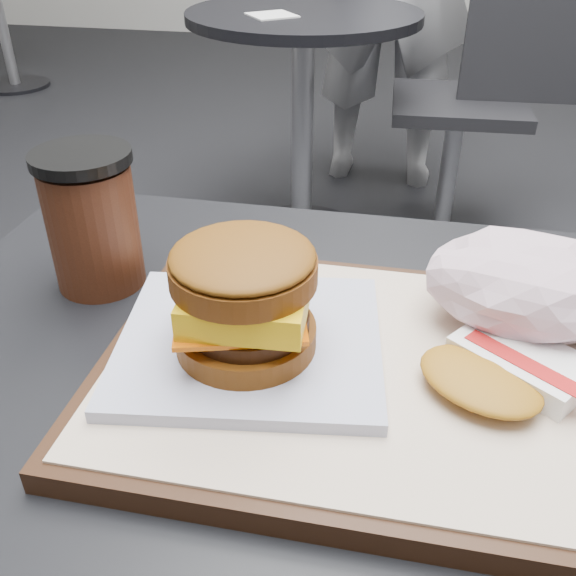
# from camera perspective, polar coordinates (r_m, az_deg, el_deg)

# --- Properties ---
(customer_table) EXTENTS (0.80, 0.60, 0.77)m
(customer_table) POSITION_cam_1_polar(r_m,az_deg,el_deg) (0.60, 6.72, -23.25)
(customer_table) COLOR #A5A5AA
(customer_table) RESTS_ON ground
(serving_tray) EXTENTS (0.38, 0.28, 0.02)m
(serving_tray) POSITION_cam_1_polar(r_m,az_deg,el_deg) (0.47, 6.78, -7.51)
(serving_tray) COLOR black
(serving_tray) RESTS_ON customer_table
(breakfast_sandwich) EXTENTS (0.21, 0.19, 0.09)m
(breakfast_sandwich) POSITION_cam_1_polar(r_m,az_deg,el_deg) (0.45, -3.70, -1.87)
(breakfast_sandwich) COLOR silver
(breakfast_sandwich) RESTS_ON serving_tray
(hash_brown) EXTENTS (0.14, 0.13, 0.02)m
(hash_brown) POSITION_cam_1_polar(r_m,az_deg,el_deg) (0.46, 18.58, -6.86)
(hash_brown) COLOR white
(hash_brown) RESTS_ON serving_tray
(crumpled_wrapper) EXTENTS (0.15, 0.12, 0.07)m
(crumpled_wrapper) POSITION_cam_1_polar(r_m,az_deg,el_deg) (0.52, 20.64, 0.25)
(crumpled_wrapper) COLOR silver
(crumpled_wrapper) RESTS_ON serving_tray
(coffee_cup) EXTENTS (0.08, 0.08, 0.12)m
(coffee_cup) POSITION_cam_1_polar(r_m,az_deg,el_deg) (0.58, -17.00, 5.71)
(coffee_cup) COLOR #3D1B0E
(coffee_cup) RESTS_ON customer_table
(neighbor_table) EXTENTS (0.70, 0.70, 0.75)m
(neighbor_table) POSITION_cam_1_polar(r_m,az_deg,el_deg) (2.09, 1.35, 18.04)
(neighbor_table) COLOR black
(neighbor_table) RESTS_ON ground
(napkin) EXTENTS (0.17, 0.17, 0.00)m
(napkin) POSITION_cam_1_polar(r_m,az_deg,el_deg) (1.96, -1.44, 23.09)
(napkin) COLOR white
(napkin) RESTS_ON neighbor_table
(neighbor_chair) EXTENTS (0.61, 0.44, 0.88)m
(neighbor_chair) POSITION_cam_1_polar(r_m,az_deg,el_deg) (2.22, 16.91, 16.54)
(neighbor_chair) COLOR #A0A1A5
(neighbor_chair) RESTS_ON ground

